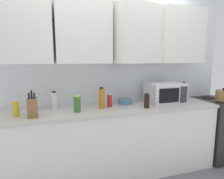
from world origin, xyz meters
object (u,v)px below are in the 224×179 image
at_px(stove_range, 221,127).
at_px(knife_block, 32,107).
at_px(bottle_green_oil, 77,104).
at_px(bowl_ceramic_small, 125,101).
at_px(kettle, 223,95).
at_px(bottle_red_sauce, 110,101).
at_px(microwave, 165,93).
at_px(bottle_yellow_mustard, 16,108).
at_px(bottle_amber_vinegar, 102,98).
at_px(bottle_soy_dark, 147,101).
at_px(bottle_white_jar, 54,101).
at_px(bottle_blue_cleaner, 184,91).

height_order(stove_range, knife_block, knife_block).
xyz_separation_m(bottle_green_oil, bowl_ceramic_small, (0.67, 0.23, -0.06)).
relative_size(kettle, bottle_red_sauce, 1.21).
bearing_deg(microwave, bottle_yellow_mustard, -177.25).
bearing_deg(bottle_amber_vinegar, bottle_soy_dark, -13.53).
height_order(kettle, knife_block, knife_block).
bearing_deg(bottle_white_jar, bottle_green_oil, -39.87).
distance_m(knife_block, bowl_ceramic_small, 1.19).
xyz_separation_m(kettle, knife_block, (-2.53, 0.01, 0.01)).
bearing_deg(microwave, stove_range, -2.51).
xyz_separation_m(microwave, bottle_blue_cleaner, (0.42, 0.14, -0.01)).
bearing_deg(kettle, bottle_blue_cleaner, 142.74).
xyz_separation_m(bottle_soy_dark, bottle_white_jar, (-1.10, 0.28, 0.02)).
bearing_deg(stove_range, bottle_yellow_mustard, -179.10).
bearing_deg(bottle_yellow_mustard, bottle_red_sauce, 5.74).
bearing_deg(bottle_green_oil, microwave, 5.04).
height_order(stove_range, bottle_red_sauce, bottle_red_sauce).
bearing_deg(kettle, stove_range, 39.47).
bearing_deg(microwave, bottle_blue_cleaner, 18.50).
distance_m(stove_range, bottle_yellow_mustard, 2.92).
height_order(stove_range, kettle, kettle).
height_order(stove_range, bottle_amber_vinegar, bottle_amber_vinegar).
height_order(bottle_red_sauce, bowl_ceramic_small, bottle_red_sauce).
distance_m(stove_range, bowl_ceramic_small, 1.64).
bearing_deg(bottle_yellow_mustard, stove_range, 0.90).
xyz_separation_m(stove_range, bottle_yellow_mustard, (-2.87, -0.05, 0.54)).
bearing_deg(bottle_blue_cleaner, kettle, -37.26).
bearing_deg(bottle_yellow_mustard, bottle_blue_cleaner, 5.74).
bearing_deg(bottle_blue_cleaner, bottle_red_sauce, -174.26).
height_order(bottle_blue_cleaner, bottle_soy_dark, bottle_blue_cleaner).
height_order(bottle_amber_vinegar, bottle_red_sauce, bottle_amber_vinegar).
height_order(kettle, bottle_yellow_mustard, kettle).
distance_m(bottle_blue_cleaner, bottle_yellow_mustard, 2.29).
xyz_separation_m(knife_block, bottle_red_sauce, (0.90, 0.19, -0.02)).
distance_m(bottle_green_oil, bottle_white_jar, 0.33).
bearing_deg(kettle, bottle_yellow_mustard, 177.99).
xyz_separation_m(bottle_blue_cleaner, bottle_green_oil, (-1.63, -0.25, -0.03)).
bearing_deg(stove_range, bottle_blue_cleaner, 162.85).
xyz_separation_m(bottle_soy_dark, bottle_green_oil, (-0.85, 0.07, 0.01)).
xyz_separation_m(kettle, bottle_amber_vinegar, (-1.75, 0.14, 0.04)).
distance_m(bottle_amber_vinegar, bottle_blue_cleaner, 1.34).
distance_m(microwave, bottle_yellow_mustard, 1.86).
bearing_deg(bowl_ceramic_small, bottle_white_jar, -178.88).
bearing_deg(bottle_white_jar, kettle, -7.09).
bearing_deg(bottle_red_sauce, bottle_white_jar, 172.82).
bearing_deg(microwave, bottle_amber_vinegar, -177.17).
bearing_deg(stove_range, bottle_red_sauce, 178.02).
distance_m(microwave, bottle_amber_vinegar, 0.91).
relative_size(stove_range, bottle_white_jar, 4.12).
bearing_deg(knife_block, bottle_yellow_mustard, 154.06).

